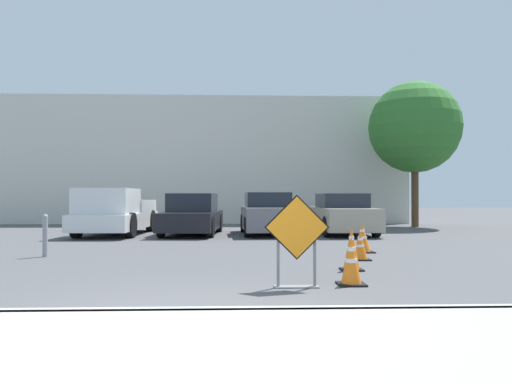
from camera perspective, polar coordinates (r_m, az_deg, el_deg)
name	(u,v)px	position (r m, az deg, el deg)	size (l,w,h in m)	color
ground_plane	(217,241)	(15.44, -4.52, -5.55)	(96.00, 96.00, 0.00)	#4C4C4F
sidewalk_strip	(156,360)	(4.15, -11.37, -18.27)	(30.35, 2.92, 0.14)	#999993
curb_lip	(178,315)	(5.55, -8.88, -13.73)	(30.35, 0.20, 0.14)	#999993
road_closed_sign	(297,237)	(7.36, 4.68, -5.12)	(0.96, 0.20, 1.37)	black
traffic_cone_nearest	(351,261)	(7.76, 10.82, -7.77)	(0.41, 0.41, 0.74)	black
traffic_cone_second	(352,249)	(9.30, 10.86, -6.39)	(0.39, 0.39, 0.80)	black
traffic_cone_third	(360,246)	(10.84, 11.83, -6.10)	(0.40, 0.40, 0.60)	black
traffic_cone_fourth	(362,238)	(12.36, 12.04, -5.17)	(0.53, 0.53, 0.71)	black
pickup_truck	(114,214)	(18.21, -15.91, -2.44)	(2.16, 5.18, 1.63)	silver
parked_car_nearest	(192,216)	(17.99, -7.29, -2.69)	(2.08, 4.47, 1.47)	black
parked_car_second	(268,215)	(17.91, 1.34, -2.62)	(1.94, 4.07, 1.50)	slate
parked_car_third	(342,215)	(18.29, 9.82, -2.60)	(1.92, 4.35, 1.46)	#A39984
bollard_nearest	(45,234)	(12.13, -22.96, -4.47)	(0.12, 0.12, 0.95)	gray
building_facade_backdrop	(201,163)	(27.59, -6.28, 3.34)	(21.42, 5.00, 6.46)	beige
street_tree_behind_lot	(415,127)	(23.79, 17.68, 7.04)	(4.11, 4.11, 6.56)	#513823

